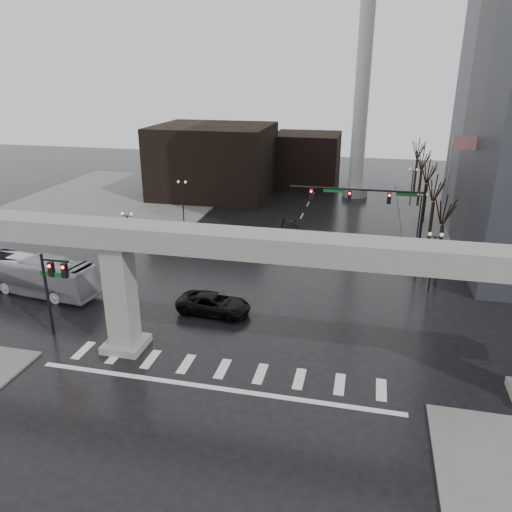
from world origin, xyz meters
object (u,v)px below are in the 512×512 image
object	(u,v)px
far_car	(289,226)
pickup_truck	(214,304)
signal_mast_arm	(379,206)
city_bus	(35,275)

from	to	relation	value
far_car	pickup_truck	bearing A→B (deg)	-105.86
signal_mast_arm	city_bus	xyz separation A→B (m)	(-27.21, -12.45, -4.26)
signal_mast_arm	city_bus	world-z (taller)	signal_mast_arm
far_car	city_bus	bearing A→B (deg)	-140.31
far_car	signal_mast_arm	bearing A→B (deg)	-50.24
signal_mast_arm	pickup_truck	xyz separation A→B (m)	(-11.77, -12.72, -5.05)
pickup_truck	city_bus	distance (m)	15.46
city_bus	far_car	xyz separation A→B (m)	(17.75, 20.58, -0.82)
pickup_truck	far_car	xyz separation A→B (m)	(2.31, 20.86, -0.03)
signal_mast_arm	far_car	distance (m)	13.47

